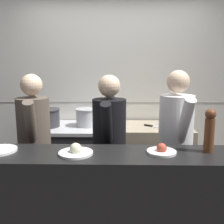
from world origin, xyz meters
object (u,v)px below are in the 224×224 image
Objects in this scene: chef_sous at (109,147)px; oven_range at (72,160)px; chef_line at (175,144)px; pepper_mill at (210,130)px; stock_pot at (47,117)px; chefs_knife at (157,127)px; plated_dish_appetiser at (76,151)px; mixing_bowl_steel at (165,122)px; plated_dish_dessert at (162,151)px; chef_head_cook at (35,145)px; sauce_pot at (87,117)px.

oven_range is at bearing 128.18° from chef_sous.
pepper_mill is at bearing -83.41° from chef_line.
chef_sous is (0.80, -0.72, -0.14)m from stock_pot.
chefs_knife is 1.38× the size of plated_dish_appetiser.
chefs_knife is at bearing -4.20° from oven_range.
chef_line reaches higher than chefs_knife.
plated_dish_appetiser is 1.07m from chef_line.
plated_dish_appetiser reaches higher than chefs_knife.
stock_pot is at bearing -176.20° from mixing_bowl_steel.
chef_sous is (-0.69, -0.82, -0.07)m from mixing_bowl_steel.
plated_dish_dessert is 0.14× the size of chef_head_cook.
chef_head_cook is (-1.43, -0.77, -0.07)m from mixing_bowl_steel.
pepper_mill is 0.61m from chef_line.
chef_line reaches higher than plated_dish_appetiser.
plated_dish_dessert is at bearing -45.89° from stock_pot.
plated_dish_dessert is at bearing -54.20° from oven_range.
chef_head_cook reaches higher than pepper_mill.
oven_range is 1.17m from chefs_knife.
chef_line is at bearing -37.91° from sauce_pot.
chef_head_cook reaches higher than plated_dish_appetiser.
stock_pot is (-0.29, -0.03, 0.57)m from oven_range.
chefs_knife is at bearing -2.15° from stock_pot.
chef_sous is at bearing -55.87° from oven_range.
chef_line is (0.88, 0.59, -0.13)m from plated_dish_appetiser.
pepper_mill reaches higher than stock_pot.
mixing_bowl_steel is at bearing 94.07° from pepper_mill.
chef_line is (0.64, 0.02, 0.02)m from chef_sous.
chef_sous is (0.51, -0.75, 0.43)m from oven_range.
plated_dish_dessert is (-0.27, -1.35, 0.08)m from mixing_bowl_steel.
sauce_pot is at bearing 174.03° from chefs_knife.
sauce_pot is 1.48m from plated_dish_dessert.
pepper_mill reaches higher than plated_dish_dessert.
chef_head_cook is 1.00× the size of chef_sous.
chef_head_cook is (0.05, -0.67, -0.14)m from stock_pot.
stock_pot reaches higher than plated_dish_appetiser.
plated_dish_dessert is (1.22, -1.25, 0.01)m from stock_pot.
plated_dish_appetiser is 1.15× the size of plated_dish_dessert.
pepper_mill reaches higher than sauce_pot.
oven_range is 1.94m from pepper_mill.
pepper_mill is (0.22, -1.17, 0.27)m from chefs_knife.
plated_dish_appetiser is 0.16× the size of chef_sous.
plated_dish_appetiser is at bearing -153.99° from chef_line.
chefs_knife is at bearing 89.37° from chef_line.
oven_range is 1.43m from chef_line.
stock_pot is 0.20× the size of chef_line.
stock_pot is 1.16× the size of sauce_pot.
plated_dish_appetiser is 1.03m from pepper_mill.
chef_sous reaches higher than sauce_pot.
stock_pot is 1.40× the size of mixing_bowl_steel.
chefs_knife is (0.86, -0.09, -0.10)m from sauce_pot.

